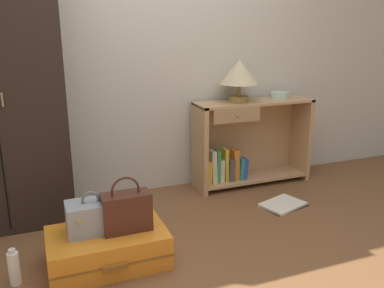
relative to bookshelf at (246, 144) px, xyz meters
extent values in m
plane|color=brown|center=(-0.92, -1.28, -0.37)|extent=(9.00, 9.00, 0.00)
cube|color=beige|center=(-0.92, 0.22, 0.93)|extent=(6.40, 0.10, 2.60)
cylinder|color=gray|center=(-1.93, -0.32, 0.58)|extent=(0.01, 0.01, 0.09)
cube|color=tan|center=(-0.46, -0.02, 0.01)|extent=(0.04, 0.31, 0.76)
cube|color=tan|center=(0.57, -0.02, 0.01)|extent=(0.04, 0.31, 0.76)
cube|color=tan|center=(0.05, -0.02, 0.38)|extent=(1.07, 0.31, 0.02)
cube|color=tan|center=(0.05, -0.02, -0.31)|extent=(0.99, 0.31, 0.02)
cube|color=tan|center=(0.05, 0.13, 0.01)|extent=(0.99, 0.01, 0.74)
cube|color=#A68259|center=(-0.19, -0.16, 0.31)|extent=(0.43, 0.02, 0.12)
sphere|color=#9E844C|center=(-0.19, -0.18, 0.31)|extent=(0.02, 0.02, 0.02)
cube|color=gold|center=(-0.40, -0.04, -0.20)|extent=(0.04, 0.12, 0.20)
cube|color=beige|center=(-0.35, -0.04, -0.16)|extent=(0.05, 0.10, 0.29)
cube|color=green|center=(-0.31, -0.04, -0.16)|extent=(0.04, 0.09, 0.29)
cube|color=beige|center=(-0.27, -0.04, -0.20)|extent=(0.04, 0.09, 0.20)
cube|color=gold|center=(-0.23, -0.04, -0.16)|extent=(0.04, 0.10, 0.30)
cube|color=#4C474C|center=(-0.18, -0.04, -0.20)|extent=(0.05, 0.13, 0.21)
cube|color=orange|center=(-0.13, -0.04, -0.17)|extent=(0.06, 0.09, 0.28)
cube|color=teal|center=(-0.08, -0.04, -0.21)|extent=(0.04, 0.13, 0.20)
cube|color=#2D51B2|center=(-0.04, -0.04, -0.21)|extent=(0.05, 0.10, 0.18)
cylinder|color=olive|center=(-0.10, -0.01, 0.42)|extent=(0.17, 0.17, 0.05)
cylinder|color=olive|center=(-0.10, -0.01, 0.50)|extent=(0.04, 0.04, 0.11)
cone|color=beige|center=(-0.10, -0.01, 0.65)|extent=(0.34, 0.34, 0.21)
cylinder|color=silver|center=(0.33, 0.01, 0.42)|extent=(0.17, 0.17, 0.06)
cube|color=orange|center=(-1.42, -0.90, -0.26)|extent=(0.70, 0.43, 0.21)
cube|color=brown|center=(-1.42, -0.90, -0.26)|extent=(0.70, 0.44, 0.01)
cube|color=brown|center=(-1.42, -1.12, -0.26)|extent=(0.14, 0.02, 0.03)
cube|color=#8E99A3|center=(-1.50, -0.86, -0.06)|extent=(0.29, 0.19, 0.19)
torus|color=slate|center=(-1.50, -0.86, 0.05)|extent=(0.11, 0.02, 0.11)
cube|color=tan|center=(-1.58, -0.96, -0.03)|extent=(0.02, 0.01, 0.02)
cube|color=tan|center=(-1.42, -0.96, -0.03)|extent=(0.02, 0.01, 0.02)
cube|color=#472319|center=(-1.30, -0.91, -0.04)|extent=(0.29, 0.14, 0.23)
torus|color=#472319|center=(-1.30, -0.91, 0.10)|extent=(0.17, 0.01, 0.17)
cylinder|color=white|center=(-1.95, -0.91, -0.27)|extent=(0.06, 0.06, 0.19)
cylinder|color=silver|center=(-1.95, -0.91, -0.16)|extent=(0.04, 0.04, 0.02)
cube|color=white|center=(0.04, -0.57, -0.36)|extent=(0.40, 0.34, 0.02)
cube|color=black|center=(0.04, -0.57, -0.37)|extent=(0.40, 0.33, 0.01)
camera|label=1|loc=(-1.75, -3.13, 1.02)|focal=38.37mm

